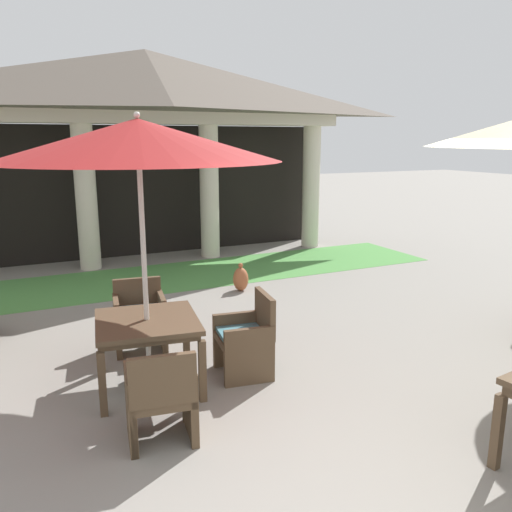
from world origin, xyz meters
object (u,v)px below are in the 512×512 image
patio_umbrella_near_foreground (138,142)px  patio_chair_near_foreground_south (161,398)px  patio_table_near_foreground (147,328)px  terracotta_urn (241,279)px  patio_chair_near_foreground_north (140,316)px  patio_chair_near_foreground_east (246,338)px

patio_umbrella_near_foreground → patio_chair_near_foreground_south: size_ratio=3.22×
patio_table_near_foreground → patio_umbrella_near_foreground: 1.83m
patio_umbrella_near_foreground → terracotta_urn: bearing=50.9°
patio_table_near_foreground → patio_umbrella_near_foreground: (-0.00, -0.00, 1.83)m
patio_chair_near_foreground_south → patio_chair_near_foreground_north: bearing=90.0°
patio_table_near_foreground → patio_chair_near_foreground_east: patio_chair_near_foreground_east is taller
patio_table_near_foreground → patio_chair_near_foreground_north: size_ratio=1.35×
patio_table_near_foreground → patio_umbrella_near_foreground: patio_umbrella_near_foreground is taller
patio_umbrella_near_foreground → patio_chair_near_foreground_north: size_ratio=3.27×
patio_table_near_foreground → patio_chair_near_foreground_south: 1.06m
patio_chair_near_foreground_south → terracotta_urn: (2.39, 3.78, -0.19)m
patio_chair_near_foreground_north → patio_chair_near_foreground_south: (-0.30, -2.04, -0.02)m
patio_table_near_foreground → terracotta_urn: patio_table_near_foreground is taller
patio_table_near_foreground → patio_chair_near_foreground_south: size_ratio=1.33×
patio_umbrella_near_foreground → patio_chair_near_foreground_north: bearing=81.8°
patio_chair_near_foreground_north → patio_chair_near_foreground_east: bearing=135.2°
patio_table_near_foreground → terracotta_urn: 3.57m
terracotta_urn → patio_chair_near_foreground_north: bearing=-140.3°
patio_umbrella_near_foreground → patio_chair_near_foreground_south: 2.31m
patio_table_near_foreground → patio_chair_near_foreground_north: bearing=81.8°
patio_chair_near_foreground_south → terracotta_urn: size_ratio=1.78×
patio_umbrella_near_foreground → terracotta_urn: patio_umbrella_near_foreground is taller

